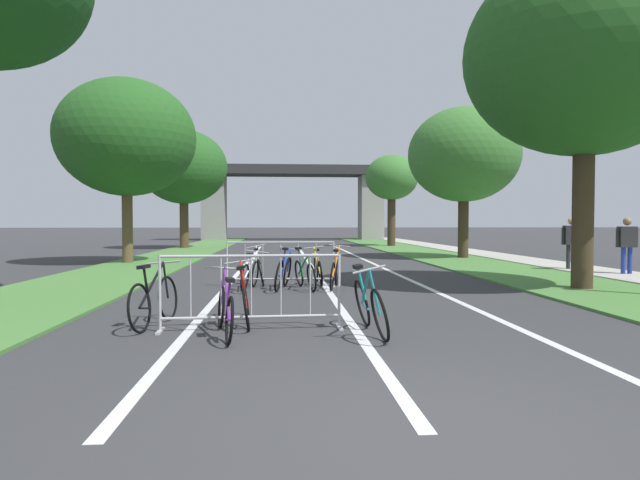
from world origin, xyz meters
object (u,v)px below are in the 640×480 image
Objects in this scene: bicycle_yellow_3 at (318,269)px; bicycle_black_6 at (154,300)px; tree_right_oak_mid at (392,179)px; bicycle_orange_1 at (335,272)px; bicycle_green_4 at (305,273)px; tree_right_pine_far at (464,155)px; crowd_barrier_second at (281,264)px; bicycle_white_8 at (250,274)px; crowd_barrier_nearest at (251,292)px; bicycle_red_2 at (245,300)px; bicycle_silver_5 at (260,269)px; pedestrian_waiting at (627,241)px; pedestrian_strolling at (571,239)px; tree_left_pine_near at (184,167)px; bicycle_purple_0 at (225,310)px; tree_left_cypress_far at (126,138)px; bicycle_blue_9 at (284,272)px; bicycle_teal_7 at (370,306)px; tree_right_oak_near at (585,55)px.

bicycle_black_6 is at bearing -119.27° from bicycle_yellow_3.
tree_right_oak_mid is 21.69m from bicycle_orange_1.
tree_right_oak_mid is 3.42× the size of bicycle_green_4.
bicycle_green_4 is at bearing -125.94° from tree_right_pine_far.
bicycle_white_8 is (-0.67, -0.54, -0.17)m from crowd_barrier_second.
tree_right_oak_mid is 26.47m from crowd_barrier_nearest.
bicycle_red_2 reaches higher than bicycle_white_8.
bicycle_black_6 is (-2.71, -5.16, 0.03)m from bicycle_yellow_3.
bicycle_silver_5 is 1.13m from bicycle_white_8.
pedestrian_strolling is at bearing 119.65° from pedestrian_waiting.
tree_left_pine_near is 3.99× the size of bicycle_purple_0.
tree_left_cypress_far reaches higher than crowd_barrier_second.
tree_left_pine_near is 21.25m from pedestrian_strolling.
pedestrian_strolling is at bearing 20.20° from crowd_barrier_second.
tree_right_pine_far is 2.44× the size of crowd_barrier_second.
pedestrian_strolling is at bearing -46.87° from tree_left_pine_near.
bicycle_blue_9 is at bearing 12.75° from bicycle_white_8.
bicycle_purple_0 is at bearing -4.25° from bicycle_teal_7.
bicycle_orange_1 is at bearing 172.41° from tree_right_oak_near.
crowd_barrier_nearest is 0.53m from bicycle_purple_0.
crowd_barrier_second is at bearing 85.41° from crowd_barrier_nearest.
bicycle_red_2 is at bearing -96.37° from crowd_barrier_second.
crowd_barrier_nearest reaches higher than bicycle_purple_0.
bicycle_teal_7 is (1.70, -0.84, 0.03)m from bicycle_red_2.
bicycle_silver_5 is at bearing 175.58° from bicycle_yellow_3.
crowd_barrier_second is 1.56× the size of pedestrian_waiting.
tree_left_pine_near is 4.07× the size of pedestrian_strolling.
tree_right_oak_mid is at bearing -119.90° from bicycle_green_4.
bicycle_purple_0 is 1.02× the size of bicycle_green_4.
bicycle_purple_0 is (4.77, -23.94, -4.26)m from tree_left_pine_near.
tree_right_oak_mid is 3.44× the size of bicycle_black_6.
bicycle_blue_9 reaches higher than bicycle_yellow_3.
bicycle_red_2 is (0.21, 0.83, 0.01)m from bicycle_purple_0.
bicycle_green_4 is (-6.09, 0.63, -4.79)m from tree_right_oak_near.
crowd_barrier_nearest reaches higher than bicycle_teal_7.
bicycle_purple_0 is 0.99× the size of bicycle_blue_9.
pedestrian_waiting reaches higher than bicycle_teal_7.
tree_right_oak_mid is 3.35× the size of bicycle_orange_1.
crowd_barrier_nearest is at bearing 65.14° from bicycle_green_4.
bicycle_white_8 is at bearing -147.93° from bicycle_yellow_3.
bicycle_green_4 is at bearing 12.19° from bicycle_white_8.
bicycle_orange_1 reaches higher than bicycle_green_4.
bicycle_teal_7 is at bearing 84.47° from bicycle_green_4.
crowd_barrier_second is at bearing 71.13° from bicycle_purple_0.
bicycle_black_6 is (3.68, -23.19, -4.22)m from tree_left_pine_near.
crowd_barrier_nearest is at bearing -67.47° from tree_left_cypress_far.
bicycle_teal_7 is at bearing -66.32° from bicycle_blue_9.
tree_left_cypress_far is 3.93× the size of bicycle_orange_1.
bicycle_black_6 is at bearing -124.06° from tree_right_pine_far.
bicycle_purple_0 reaches higher than bicycle_white_8.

